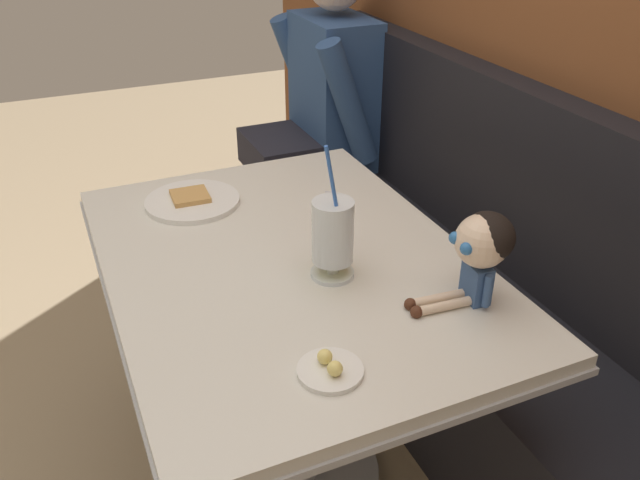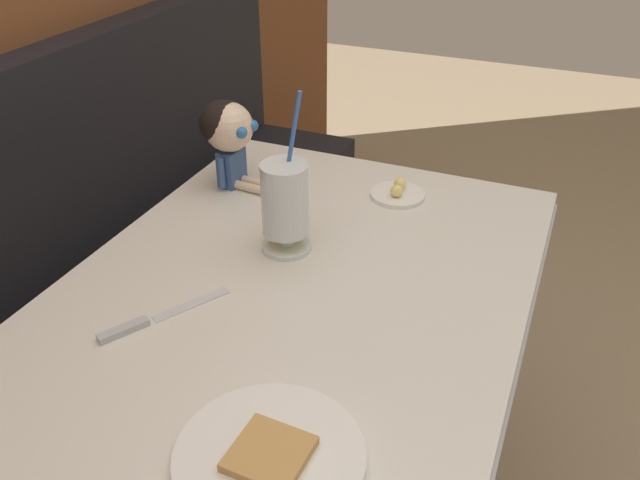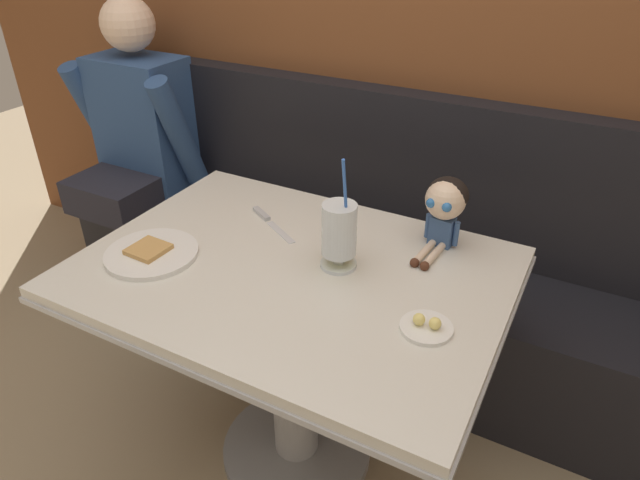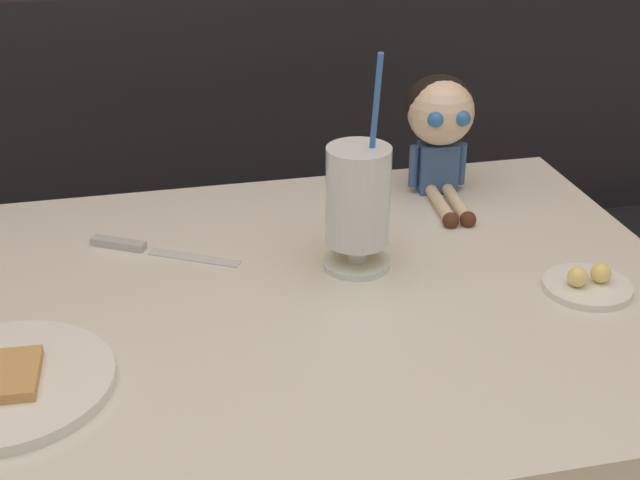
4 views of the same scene
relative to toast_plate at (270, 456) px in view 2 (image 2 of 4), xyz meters
name	(u,v)px [view 2 (image 2 of 4)]	position (x,y,z in m)	size (l,w,h in m)	color
booth_bench	(62,365)	(0.36, 0.76, -0.42)	(2.60, 0.48, 1.00)	black
diner_table	(295,368)	(0.36, 0.13, -0.21)	(1.11, 0.81, 0.74)	silver
toast_plate	(270,456)	(0.00, 0.00, 0.00)	(0.25, 0.25, 0.03)	white
milkshake_glass	(285,204)	(0.47, 0.20, 0.09)	(0.10, 0.10, 0.31)	silver
butter_saucer	(398,193)	(0.76, 0.06, 0.00)	(0.12, 0.12, 0.04)	white
butter_knife	(143,323)	(0.17, 0.31, 0.00)	(0.21, 0.13, 0.01)	silver
seated_doll	(229,132)	(0.67, 0.43, 0.12)	(0.12, 0.22, 0.20)	#385689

